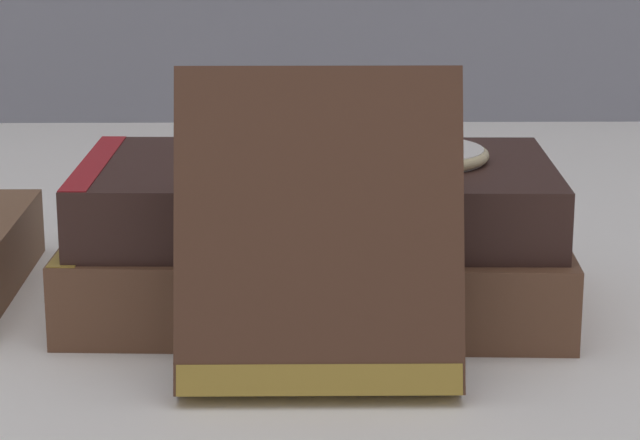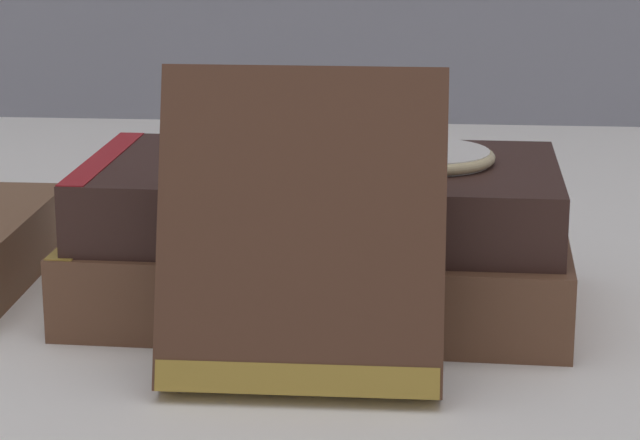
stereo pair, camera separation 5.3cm
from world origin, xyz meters
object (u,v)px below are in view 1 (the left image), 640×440
Objects in this scene: book_flat_top at (305,197)px; book_leaning_front at (317,244)px; pocket_watch at (422,154)px; book_flat_bottom at (307,269)px; reading_glasses at (142,237)px.

book_leaning_front reaches higher than book_flat_top.
book_flat_bottom is at bearing -174.85° from pocket_watch.
book_flat_bottom is 2.46× the size of reading_glasses.
pocket_watch reaches higher than reading_glasses.
pocket_watch is 0.69× the size of reading_glasses.
book_leaning_front is 0.11m from pocket_watch.
pocket_watch reaches higher than book_flat_top.
book_leaning_front is at bearing -86.01° from book_flat_top.
book_leaning_front is 1.96× the size of pocket_watch.
pocket_watch is at bearing 7.52° from book_flat_bottom.
book_flat_top is at bearing -60.17° from reading_glasses.
book_flat_bottom is 3.59× the size of pocket_watch.
reading_glasses is at bearing 129.28° from book_flat_top.
book_flat_top is at bearing 126.23° from book_flat_bottom.
book_leaning_front reaches higher than reading_glasses.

